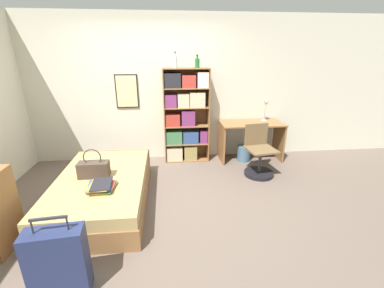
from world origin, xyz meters
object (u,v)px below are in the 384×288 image
object	(u,v)px
desk_lamp	(267,105)
bottle_brown	(197,63)
handbag	(94,169)
desk_chair	(259,159)
book_stack_on_bed	(101,186)
bookcase	(185,117)
bottle_green	(175,62)
waste_bin	(244,153)
desk	(251,134)
suitcase	(58,263)
bed	(103,190)

from	to	relation	value
desk_lamp	bottle_brown	bearing A→B (deg)	179.86
handbag	desk_chair	size ratio (longest dim) A/B	0.46
handbag	book_stack_on_bed	world-z (taller)	handbag
handbag	bookcase	xyz separation A→B (m)	(1.30, 1.40, 0.32)
bottle_green	waste_bin	bearing A→B (deg)	-6.25
bottle_green	desk_lamp	distance (m)	1.84
book_stack_on_bed	bottle_brown	world-z (taller)	bottle_brown
desk	waste_bin	bearing A→B (deg)	-157.50
desk_lamp	waste_bin	distance (m)	0.99
suitcase	waste_bin	world-z (taller)	suitcase
bed	book_stack_on_bed	size ratio (longest dim) A/B	5.39
suitcase	desk_lamp	distance (m)	3.99
book_stack_on_bed	suitcase	distance (m)	1.05
book_stack_on_bed	desk	world-z (taller)	desk
suitcase	bookcase	size ratio (longest dim) A/B	0.45
handbag	waste_bin	distance (m)	2.73
bed	book_stack_on_bed	world-z (taller)	book_stack_on_bed
bed	bottle_brown	distance (m)	2.54
suitcase	bookcase	world-z (taller)	bookcase
bottle_green	waste_bin	size ratio (longest dim) A/B	0.88
suitcase	bookcase	xyz separation A→B (m)	(1.26, 2.79, 0.53)
desk_lamp	bookcase	bearing A→B (deg)	179.30
suitcase	desk_chair	world-z (taller)	desk_chair
bed	bottle_green	size ratio (longest dim) A/B	7.41
bottle_brown	waste_bin	xyz separation A→B (m)	(0.88, -0.15, -1.63)
bed	desk_lamp	size ratio (longest dim) A/B	4.23
suitcase	desk_lamp	world-z (taller)	desk_lamp
bed	desk_chair	distance (m)	2.48
suitcase	waste_bin	distance (m)	3.54
suitcase	handbag	bearing A→B (deg)	91.60
bookcase	waste_bin	distance (m)	1.31
bottle_green	desk	bearing A→B (deg)	-3.44
desk	desk_lamp	size ratio (longest dim) A/B	2.52
book_stack_on_bed	desk_lamp	xyz separation A→B (m)	(2.65, 1.74, 0.58)
suitcase	bottle_brown	size ratio (longest dim) A/B	3.55
book_stack_on_bed	waste_bin	size ratio (longest dim) A/B	1.21
handbag	bottle_brown	world-z (taller)	bottle_brown
handbag	bookcase	distance (m)	1.94
bookcase	bottle_green	xyz separation A→B (m)	(-0.15, -0.03, 0.96)
bottle_brown	bottle_green	bearing A→B (deg)	-178.21
bed	bottle_green	xyz separation A→B (m)	(1.06, 1.37, 1.60)
bookcase	bottle_green	world-z (taller)	bottle_green
desk_chair	waste_bin	size ratio (longest dim) A/B	2.85
handbag	book_stack_on_bed	bearing A→B (deg)	-65.09
bottle_brown	desk_lamp	world-z (taller)	bottle_brown
bottle_brown	desk_lamp	xyz separation A→B (m)	(1.30, -0.00, -0.75)
bottle_green	desk	xyz separation A→B (m)	(1.39, -0.08, -1.29)
bottle_green	desk	world-z (taller)	bottle_green
handbag	desk_lamp	world-z (taller)	desk_lamp
bed	book_stack_on_bed	bearing A→B (deg)	-76.82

